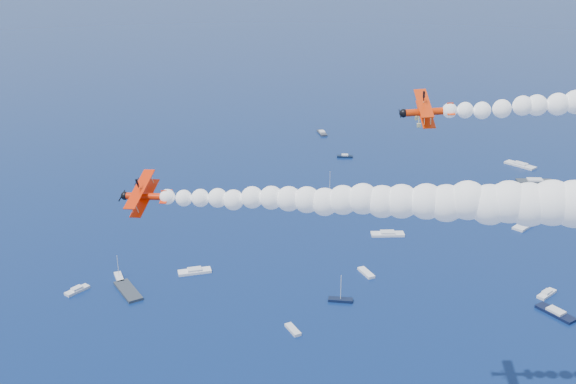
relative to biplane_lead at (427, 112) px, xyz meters
The scene contains 4 objects.
biplane_lead is the anchor object (origin of this frame).
biplane_trail 42.85m from the biplane_lead, 136.50° to the right, with size 7.56×8.48×5.11m, color red, non-canonical shape.
smoke_trail_trail 19.80m from the biplane_lead, 95.62° to the right, with size 57.05×25.37×10.62m, color white, non-canonical shape.
spectator_boats 105.32m from the biplane_lead, 94.58° to the left, with size 219.41×163.17×0.70m.
Camera 1 is at (46.64, -64.38, 88.12)m, focal length 43.86 mm.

